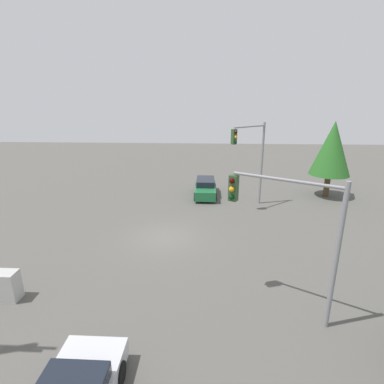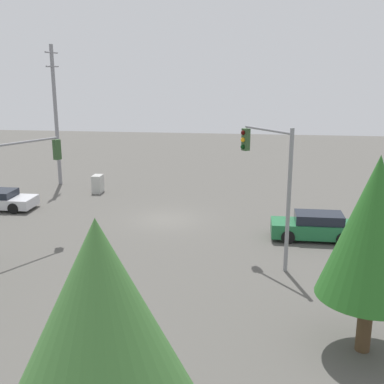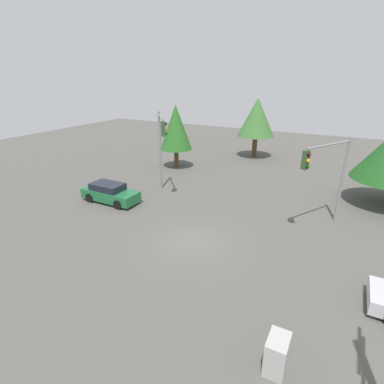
# 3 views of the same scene
# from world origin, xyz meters

# --- Properties ---
(ground_plane) EXTENTS (80.00, 80.00, 0.00)m
(ground_plane) POSITION_xyz_m (0.00, 0.00, 0.00)
(ground_plane) COLOR #54514C
(sedan_green) EXTENTS (1.87, 4.52, 1.47)m
(sedan_green) POSITION_xyz_m (2.40, 8.47, 0.71)
(sedan_green) COLOR #1E6638
(sedan_green) RESTS_ON ground_plane
(traffic_signal_main) EXTENTS (3.80, 2.28, 5.66)m
(traffic_signal_main) POSITION_xyz_m (5.55, -6.28, 3.92)
(traffic_signal_main) COLOR gray
(traffic_signal_main) RESTS_ON ground_plane
(traffic_signal_cross) EXTENTS (2.73, 2.31, 6.48)m
(traffic_signal_cross) POSITION_xyz_m (5.83, 5.87, 4.40)
(traffic_signal_cross) COLOR gray
(traffic_signal_cross) RESTS_ON ground_plane
(electrical_cabinet) EXTENTS (0.99, 0.67, 1.30)m
(electrical_cabinet) POSITION_xyz_m (-5.87, -6.21, 0.65)
(electrical_cabinet) COLOR #B2B2AD
(electrical_cabinet) RESTS_ON ground_plane
(tree_far) EXTENTS (3.30, 3.30, 6.46)m
(tree_far) POSITION_xyz_m (12.90, 8.79, 4.18)
(tree_far) COLOR #4C3823
(tree_far) RESTS_ON ground_plane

